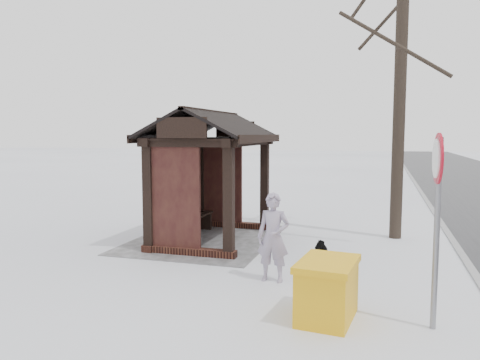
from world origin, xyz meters
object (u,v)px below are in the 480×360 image
object	(u,v)px
bus_shelter	(206,150)
road_sign	(437,191)
pedestrian	(273,237)
dog	(319,251)
grit_bin	(327,289)

from	to	relation	value
bus_shelter	road_sign	xyz separation A→B (m)	(3.99, 4.68, -0.34)
pedestrian	dog	xyz separation A→B (m)	(-1.20, 0.64, -0.48)
bus_shelter	grit_bin	size ratio (longest dim) A/B	3.14
road_sign	bus_shelter	bearing A→B (deg)	-133.39
grit_bin	road_sign	size ratio (longest dim) A/B	0.45
bus_shelter	dog	distance (m)	3.74
dog	road_sign	world-z (taller)	road_sign
dog	road_sign	distance (m)	3.46
bus_shelter	grit_bin	distance (m)	5.55
pedestrian	road_sign	size ratio (longest dim) A/B	0.60
dog	road_sign	size ratio (longest dim) A/B	0.27
dog	grit_bin	xyz separation A→B (m)	(2.61, 0.45, 0.13)
grit_bin	pedestrian	bearing A→B (deg)	-136.32
bus_shelter	grit_bin	xyz separation A→B (m)	(4.08, 3.33, -1.75)
dog	grit_bin	bearing A→B (deg)	-100.94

